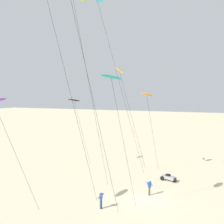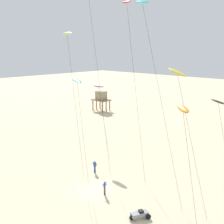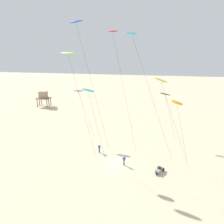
{
  "view_description": "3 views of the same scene",
  "coord_description": "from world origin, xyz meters",
  "px_view_note": "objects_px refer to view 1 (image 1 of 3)",
  "views": [
    {
      "loc": [
        -27.49,
        -7.65,
        10.95
      ],
      "look_at": [
        -1.71,
        2.88,
        8.98
      ],
      "focal_mm": 46.33,
      "sensor_mm": 36.0,
      "label": 1
    },
    {
      "loc": [
        22.6,
        -21.06,
        16.09
      ],
      "look_at": [
        -3.51,
        6.57,
        7.67
      ],
      "focal_mm": 46.43,
      "sensor_mm": 36.0,
      "label": 2
    },
    {
      "loc": [
        5.14,
        -28.32,
        18.24
      ],
      "look_at": [
        -2.09,
        8.34,
        6.54
      ],
      "focal_mm": 31.15,
      "sensor_mm": 36.0,
      "label": 3
    }
  ],
  "objects_px": {
    "kite_black": "(74,101)",
    "kite_flyer_nearest": "(101,199)",
    "kite_orange": "(147,95)",
    "beach_buggy": "(169,177)",
    "kite_cyan": "(98,2)",
    "kite_yellow": "(120,72)",
    "kite_teal": "(112,78)",
    "kite_flyer_middle": "(149,187)"
  },
  "relations": [
    {
      "from": "kite_orange",
      "to": "kite_flyer_middle",
      "type": "bearing_deg",
      "value": -162.2
    },
    {
      "from": "kite_black",
      "to": "kite_flyer_middle",
      "type": "distance_m",
      "value": 16.91
    },
    {
      "from": "kite_cyan",
      "to": "kite_flyer_nearest",
      "type": "xyz_separation_m",
      "value": [
        -5.31,
        -2.72,
        -19.8
      ]
    },
    {
      "from": "kite_cyan",
      "to": "kite_black",
      "type": "bearing_deg",
      "value": 45.98
    },
    {
      "from": "kite_teal",
      "to": "kite_yellow",
      "type": "bearing_deg",
      "value": 17.4
    },
    {
      "from": "kite_orange",
      "to": "kite_cyan",
      "type": "relative_size",
      "value": 0.51
    },
    {
      "from": "kite_black",
      "to": "kite_flyer_middle",
      "type": "height_order",
      "value": "kite_black"
    },
    {
      "from": "kite_black",
      "to": "kite_flyer_middle",
      "type": "xyz_separation_m",
      "value": [
        -6.77,
        -12.8,
        -8.72
      ]
    },
    {
      "from": "kite_cyan",
      "to": "kite_flyer_middle",
      "type": "height_order",
      "value": "kite_cyan"
    },
    {
      "from": "kite_teal",
      "to": "kite_flyer_middle",
      "type": "bearing_deg",
      "value": -15.07
    },
    {
      "from": "kite_flyer_middle",
      "to": "beach_buggy",
      "type": "bearing_deg",
      "value": -9.2
    },
    {
      "from": "kite_flyer_nearest",
      "to": "kite_black",
      "type": "bearing_deg",
      "value": 38.69
    },
    {
      "from": "kite_orange",
      "to": "kite_flyer_nearest",
      "type": "xyz_separation_m",
      "value": [
        -12.93,
        0.78,
        -9.6
      ]
    },
    {
      "from": "kite_flyer_nearest",
      "to": "kite_flyer_middle",
      "type": "bearing_deg",
      "value": -32.89
    },
    {
      "from": "kite_yellow",
      "to": "kite_teal",
      "type": "bearing_deg",
      "value": -162.6
    },
    {
      "from": "kite_black",
      "to": "kite_flyer_nearest",
      "type": "xyz_separation_m",
      "value": [
        -11.87,
        -9.5,
        -8.72
      ]
    },
    {
      "from": "kite_teal",
      "to": "beach_buggy",
      "type": "height_order",
      "value": "kite_teal"
    },
    {
      "from": "kite_yellow",
      "to": "beach_buggy",
      "type": "distance_m",
      "value": 14.41
    },
    {
      "from": "kite_cyan",
      "to": "kite_flyer_middle",
      "type": "xyz_separation_m",
      "value": [
        -0.21,
        -6.01,
        -19.8
      ]
    },
    {
      "from": "kite_flyer_nearest",
      "to": "kite_yellow",
      "type": "bearing_deg",
      "value": 11.28
    },
    {
      "from": "kite_yellow",
      "to": "kite_orange",
      "type": "relative_size",
      "value": 1.29
    },
    {
      "from": "kite_cyan",
      "to": "beach_buggy",
      "type": "bearing_deg",
      "value": -51.51
    },
    {
      "from": "kite_flyer_middle",
      "to": "beach_buggy",
      "type": "relative_size",
      "value": 0.8
    },
    {
      "from": "kite_yellow",
      "to": "kite_cyan",
      "type": "height_order",
      "value": "kite_cyan"
    },
    {
      "from": "kite_flyer_middle",
      "to": "kite_cyan",
      "type": "bearing_deg",
      "value": 88.01
    },
    {
      "from": "kite_teal",
      "to": "kite_flyer_nearest",
      "type": "height_order",
      "value": "kite_teal"
    },
    {
      "from": "kite_orange",
      "to": "beach_buggy",
      "type": "distance_m",
      "value": 10.84
    },
    {
      "from": "kite_black",
      "to": "kite_flyer_nearest",
      "type": "distance_m",
      "value": 17.53
    },
    {
      "from": "kite_flyer_nearest",
      "to": "beach_buggy",
      "type": "height_order",
      "value": "kite_flyer_nearest"
    },
    {
      "from": "kite_teal",
      "to": "beach_buggy",
      "type": "bearing_deg",
      "value": -12.32
    },
    {
      "from": "kite_orange",
      "to": "kite_flyer_middle",
      "type": "relative_size",
      "value": 6.59
    },
    {
      "from": "kite_yellow",
      "to": "kite_black",
      "type": "distance_m",
      "value": 8.43
    },
    {
      "from": "kite_yellow",
      "to": "kite_orange",
      "type": "height_order",
      "value": "kite_yellow"
    },
    {
      "from": "beach_buggy",
      "to": "kite_black",
      "type": "bearing_deg",
      "value": 85.66
    },
    {
      "from": "beach_buggy",
      "to": "kite_orange",
      "type": "bearing_deg",
      "value": 58.62
    },
    {
      "from": "kite_teal",
      "to": "kite_black",
      "type": "distance_m",
      "value": 17.36
    },
    {
      "from": "kite_yellow",
      "to": "kite_flyer_middle",
      "type": "bearing_deg",
      "value": -134.96
    },
    {
      "from": "kite_teal",
      "to": "kite_flyer_middle",
      "type": "height_order",
      "value": "kite_teal"
    },
    {
      "from": "kite_black",
      "to": "beach_buggy",
      "type": "xyz_separation_m",
      "value": [
        -1.04,
        -13.73,
        -9.19
      ]
    },
    {
      "from": "kite_cyan",
      "to": "kite_teal",
      "type": "bearing_deg",
      "value": -146.75
    },
    {
      "from": "kite_orange",
      "to": "kite_flyer_nearest",
      "type": "height_order",
      "value": "kite_orange"
    },
    {
      "from": "kite_flyer_middle",
      "to": "kite_black",
      "type": "bearing_deg",
      "value": 62.13
    }
  ]
}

